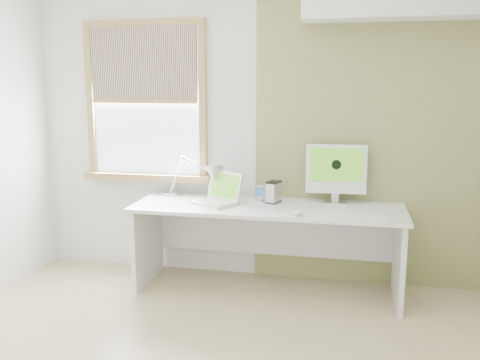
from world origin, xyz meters
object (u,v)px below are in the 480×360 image
(desk, at_px, (268,227))
(desk_lamp, at_px, (206,177))
(laptop, at_px, (218,195))
(imac, at_px, (336,170))
(external_drive, at_px, (274,192))

(desk, xyz_separation_m, desk_lamp, (-0.56, 0.11, 0.38))
(desk, relative_size, desk_lamp, 3.55)
(laptop, bearing_deg, desk_lamp, 134.40)
(desk, distance_m, imac, 0.73)
(desk, bearing_deg, imac, 18.18)
(desk, height_order, desk_lamp, desk_lamp)
(desk, xyz_separation_m, imac, (0.53, 0.18, 0.47))
(laptop, xyz_separation_m, external_drive, (0.45, 0.10, 0.03))
(desk_lamp, height_order, imac, imac)
(desk, bearing_deg, desk_lamp, 168.89)
(desk, height_order, laptop, laptop)
(external_drive, bearing_deg, desk_lamp, 175.57)
(desk_lamp, height_order, external_drive, desk_lamp)
(desk, relative_size, external_drive, 12.17)
(desk, relative_size, imac, 4.39)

